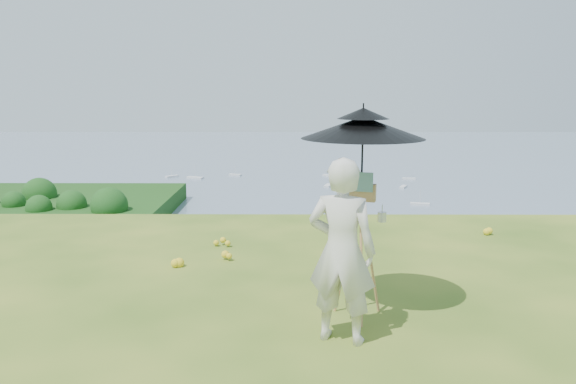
# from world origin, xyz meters

# --- Properties ---
(shoreline_tier) EXTENTS (170.00, 28.00, 8.00)m
(shoreline_tier) POSITION_xyz_m (0.00, 75.00, -36.00)
(shoreline_tier) COLOR gray
(shoreline_tier) RESTS_ON bay_water
(bay_water) EXTENTS (700.00, 700.00, 0.00)m
(bay_water) POSITION_xyz_m (0.00, 240.00, -34.00)
(bay_water) COLOR slate
(bay_water) RESTS_ON ground
(peninsula) EXTENTS (90.00, 60.00, 12.00)m
(peninsula) POSITION_xyz_m (-75.00, 155.00, -29.00)
(peninsula) COLOR #173A10
(peninsula) RESTS_ON bay_water
(slope_trees) EXTENTS (110.00, 50.00, 6.00)m
(slope_trees) POSITION_xyz_m (0.00, 35.00, -15.00)
(slope_trees) COLOR #154514
(slope_trees) RESTS_ON forest_slope
(harbor_town) EXTENTS (110.00, 22.00, 5.00)m
(harbor_town) POSITION_xyz_m (0.00, 75.00, -29.50)
(harbor_town) COLOR silver
(harbor_town) RESTS_ON shoreline_tier
(moored_boats) EXTENTS (140.00, 140.00, 0.70)m
(moored_boats) POSITION_xyz_m (-12.50, 161.00, -33.65)
(moored_boats) COLOR silver
(moored_boats) RESTS_ON bay_water
(painter) EXTENTS (0.74, 0.60, 1.75)m
(painter) POSITION_xyz_m (0.40, 1.64, 0.88)
(painter) COLOR silver
(painter) RESTS_ON ground
(field_easel) EXTENTS (0.73, 0.73, 1.54)m
(field_easel) POSITION_xyz_m (0.63, 2.20, 0.77)
(field_easel) COLOR #AE8049
(field_easel) RESTS_ON ground
(sun_umbrella) EXTENTS (1.41, 1.41, 0.95)m
(sun_umbrella) POSITION_xyz_m (0.64, 2.23, 1.74)
(sun_umbrella) COLOR black
(sun_umbrella) RESTS_ON field_easel
(painter_cap) EXTENTS (0.24, 0.26, 0.10)m
(painter_cap) POSITION_xyz_m (0.40, 1.64, 1.70)
(painter_cap) COLOR #E37C80
(painter_cap) RESTS_ON painter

